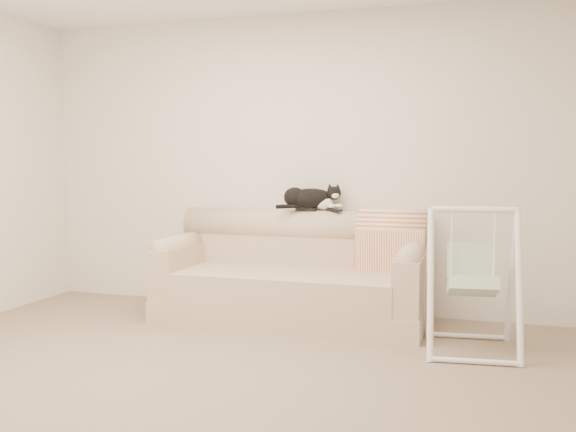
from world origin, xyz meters
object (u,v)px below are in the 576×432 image
object	(u,v)px
remote_a	(306,209)
remote_b	(334,210)
tuxedo_cat	(311,198)
sofa	(294,277)
baby_swing	(472,279)

from	to	relation	value
remote_a	remote_b	bearing A→B (deg)	-2.96
remote_a	tuxedo_cat	size ratio (longest dim) A/B	0.33
sofa	baby_swing	distance (m)	1.54
remote_a	tuxedo_cat	xyz separation A→B (m)	(0.04, 0.00, 0.10)
sofa	remote_b	xyz separation A→B (m)	(0.29, 0.22, 0.56)
sofa	remote_a	size ratio (longest dim) A/B	12.21
remote_b	sofa	bearing A→B (deg)	-142.81
tuxedo_cat	remote_b	bearing A→B (deg)	-3.53
remote_b	baby_swing	xyz separation A→B (m)	(1.16, -0.72, -0.40)
sofa	remote_a	distance (m)	0.61
tuxedo_cat	baby_swing	bearing A→B (deg)	-28.28
baby_swing	tuxedo_cat	bearing A→B (deg)	151.72
remote_b	baby_swing	size ratio (longest dim) A/B	0.16
remote_a	baby_swing	distance (m)	1.64
sofa	remote_b	size ratio (longest dim) A/B	13.37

